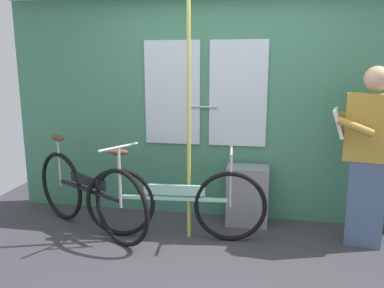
{
  "coord_description": "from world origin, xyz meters",
  "views": [
    {
      "loc": [
        0.4,
        -3.03,
        1.68
      ],
      "look_at": [
        -0.26,
        0.63,
        0.9
      ],
      "focal_mm": 36.68,
      "sensor_mm": 36.0,
      "label": 1
    }
  ],
  "objects": [
    {
      "name": "bicycle_near_door",
      "position": [
        -0.4,
        0.43,
        0.37
      ],
      "size": [
        1.75,
        0.44,
        0.9
      ],
      "rotation": [
        0.0,
        0.0,
        0.07
      ],
      "color": "black",
      "rests_on": "ground_plane"
    },
    {
      "name": "ground_plane",
      "position": [
        0.0,
        0.0,
        -0.02
      ],
      "size": [
        5.73,
        3.86,
        0.04
      ],
      "primitive_type": "cube",
      "color": "#38383D"
    },
    {
      "name": "handrail_pole",
      "position": [
        -0.26,
        0.49,
        1.17
      ],
      "size": [
        0.04,
        0.04,
        2.34
      ],
      "primitive_type": "cylinder",
      "color": "#C6C14C",
      "rests_on": "ground_plane"
    },
    {
      "name": "bicycle_leaning_behind",
      "position": [
        -1.28,
        0.45,
        0.39
      ],
      "size": [
        1.52,
        0.9,
        0.95
      ],
      "rotation": [
        0.0,
        0.0,
        -0.52
      ],
      "color": "black",
      "rests_on": "ground_plane"
    },
    {
      "name": "trash_bin_by_wall",
      "position": [
        0.28,
        0.91,
        0.31
      ],
      "size": [
        0.43,
        0.28,
        0.62
      ],
      "primitive_type": "cube",
      "color": "gray",
      "rests_on": "ground_plane"
    },
    {
      "name": "train_door_wall",
      "position": [
        -0.01,
        1.12,
        1.24
      ],
      "size": [
        4.73,
        0.28,
        2.38
      ],
      "color": "#427F60",
      "rests_on": "ground_plane"
    },
    {
      "name": "passenger_reading_newspaper",
      "position": [
        1.36,
        0.63,
        0.87
      ],
      "size": [
        0.61,
        0.53,
        1.65
      ],
      "rotation": [
        0.0,
        0.0,
        2.93
      ],
      "color": "slate",
      "rests_on": "ground_plane"
    }
  ]
}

